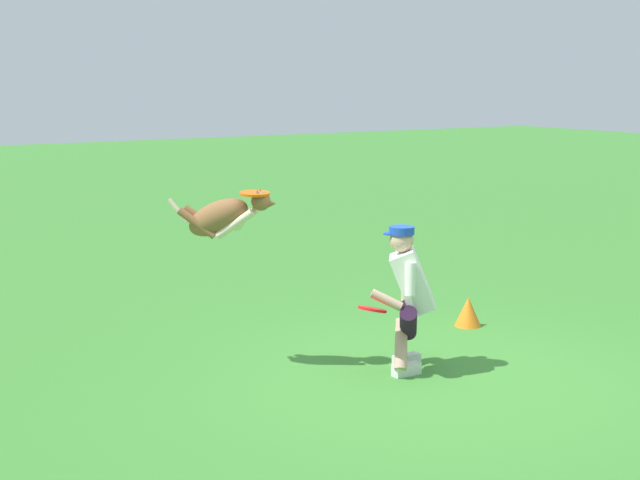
{
  "coord_description": "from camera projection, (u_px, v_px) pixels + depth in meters",
  "views": [
    {
      "loc": [
        4.91,
        6.05,
        2.59
      ],
      "look_at": [
        0.65,
        -0.77,
        1.17
      ],
      "focal_mm": 52.58,
      "sensor_mm": 36.0,
      "label": 1
    }
  ],
  "objects": [
    {
      "name": "frisbee_flying",
      "position": [
        255.0,
        193.0,
        8.09
      ],
      "size": [
        0.37,
        0.37,
        0.04
      ],
      "primitive_type": "cylinder",
      "rotation": [
        0.03,
        -0.04,
        3.85
      ],
      "color": "#E15C0D"
    },
    {
      "name": "dog",
      "position": [
        223.0,
        217.0,
        8.17
      ],
      "size": [
        0.78,
        0.69,
        0.5
      ],
      "rotation": [
        0.0,
        0.0,
        2.42
      ],
      "color": "brown"
    },
    {
      "name": "frisbee_held",
      "position": [
        372.0,
        309.0,
        8.02
      ],
      "size": [
        0.35,
        0.35,
        0.1
      ],
      "primitive_type": "cylinder",
      "rotation": [
        -0.09,
        -0.21,
        0.63
      ],
      "color": "red",
      "rests_on": "person"
    },
    {
      "name": "person",
      "position": [
        408.0,
        294.0,
        8.21
      ],
      "size": [
        0.71,
        0.6,
        1.29
      ],
      "rotation": [
        0.0,
        0.0,
        -0.66
      ],
      "color": "silver",
      "rests_on": "ground_plane"
    },
    {
      "name": "ground_plane",
      "position": [
        431.0,
        380.0,
        8.07
      ],
      "size": [
        60.0,
        60.0,
        0.0
      ],
      "primitive_type": "plane",
      "color": "#3B8030"
    },
    {
      "name": "training_cone",
      "position": [
        468.0,
        312.0,
        9.77
      ],
      "size": [
        0.28,
        0.28,
        0.31
      ],
      "primitive_type": "cone",
      "color": "orange",
      "rests_on": "ground_plane"
    }
  ]
}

